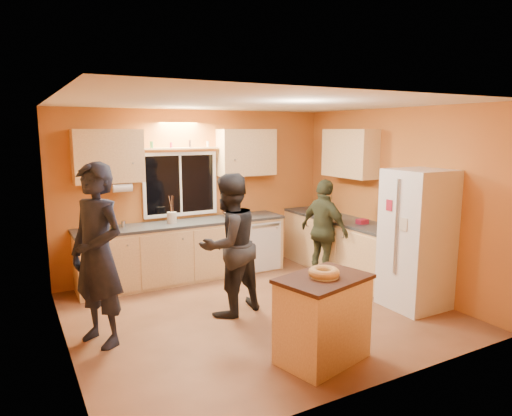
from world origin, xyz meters
TOP-DOWN VIEW (x-y plane):
  - ground at (0.00, 0.00)m, footprint 4.50×4.50m
  - room_shell at (0.12, 0.41)m, footprint 4.54×4.04m
  - back_counter at (0.01, 1.70)m, footprint 4.23×0.62m
  - right_counter at (1.95, 0.50)m, footprint 0.62×1.84m
  - refrigerator at (1.89, -0.80)m, footprint 0.72×0.70m
  - island at (-0.03, -1.37)m, footprint 1.02×0.81m
  - bundt_pastry at (-0.03, -1.37)m, footprint 0.31×0.31m
  - person_left at (-1.90, 0.09)m, footprint 0.76×0.85m
  - person_center at (-0.33, 0.16)m, footprint 1.02×0.89m
  - person_right at (1.50, 0.64)m, footprint 0.52×0.96m
  - mixing_bowl at (0.50, 1.74)m, footprint 0.36×0.36m
  - utensil_crock at (-0.54, 1.70)m, footprint 0.14×0.14m
  - potted_plant at (1.99, -0.30)m, footprint 0.35×0.33m
  - red_box at (1.94, 0.29)m, footprint 0.16×0.12m

SIDE VIEW (x-z plane):
  - ground at x=0.00m, z-range 0.00..0.00m
  - island at x=-0.03m, z-range 0.01..0.87m
  - back_counter at x=0.01m, z-range 0.00..0.90m
  - right_counter at x=1.95m, z-range 0.00..0.90m
  - person_right at x=1.50m, z-range 0.00..1.56m
  - person_center at x=-0.33m, z-range 0.00..1.77m
  - refrigerator at x=1.89m, z-range 0.00..1.80m
  - bundt_pastry at x=-0.03m, z-range 0.87..0.96m
  - red_box at x=1.94m, z-range 0.90..0.97m
  - mixing_bowl at x=0.50m, z-range 0.90..0.98m
  - person_left at x=-1.90m, z-range 0.00..1.96m
  - utensil_crock at x=-0.54m, z-range 0.90..1.07m
  - potted_plant at x=1.99m, z-range 0.90..1.21m
  - room_shell at x=0.12m, z-range 0.31..2.92m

